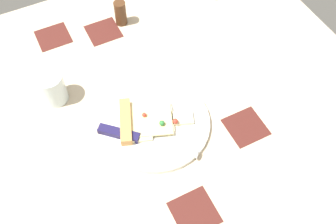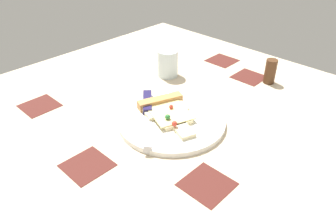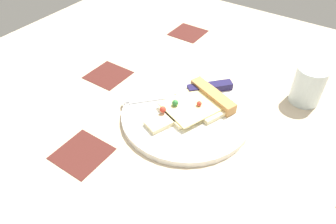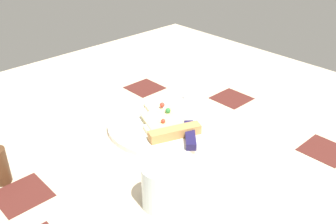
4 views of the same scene
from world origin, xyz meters
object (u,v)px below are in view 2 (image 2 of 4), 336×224
object	(u,v)px
plate	(172,121)
pizza_slice	(167,111)
drinking_glass	(168,63)
pepper_shaker	(270,71)
knife	(147,112)

from	to	relation	value
plate	pizza_slice	bearing A→B (deg)	69.54
plate	drinking_glass	distance (cm)	26.77
pizza_slice	pepper_shaker	world-z (taller)	pepper_shaker
plate	knife	world-z (taller)	knife
drinking_glass	pepper_shaker	xyz separation A→B (cm)	(17.75, -25.41, -0.45)
plate	pepper_shaker	distance (cm)	36.82
knife	pepper_shaker	xyz separation A→B (cm)	(38.85, -12.11, 1.79)
pizza_slice	drinking_glass	size ratio (longest dim) A/B	2.29
plate	pizza_slice	world-z (taller)	pizza_slice
drinking_glass	pizza_slice	bearing A→B (deg)	-136.29
pizza_slice	pepper_shaker	size ratio (longest dim) A/B	2.57
drinking_glass	pepper_shaker	distance (cm)	31.00
pizza_slice	pepper_shaker	bearing A→B (deg)	-172.86
knife	drinking_glass	size ratio (longest dim) A/B	2.28
knife	drinking_glass	bearing A→B (deg)	-104.84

